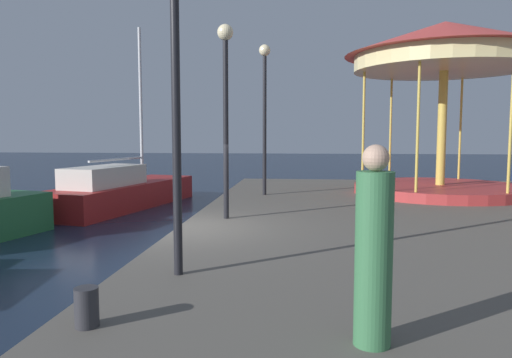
{
  "coord_description": "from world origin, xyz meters",
  "views": [
    {
      "loc": [
        2.62,
        -9.69,
        2.72
      ],
      "look_at": [
        1.1,
        5.4,
        1.32
      ],
      "focal_mm": 33.75,
      "sensor_mm": 36.0,
      "label": 1
    }
  ],
  "objects_px": {
    "lamp_post_far_end": "(265,94)",
    "lamp_post_near_edge": "(175,52)",
    "bollard_north": "(87,307)",
    "sailboat_red": "(121,191)",
    "lamp_post_mid_promenade": "(226,87)",
    "carousel": "(444,66)",
    "person_by_the_water": "(374,252)"
  },
  "relations": [
    {
      "from": "sailboat_red",
      "to": "carousel",
      "type": "distance_m",
      "value": 11.95
    },
    {
      "from": "lamp_post_near_edge",
      "to": "bollard_north",
      "type": "relative_size",
      "value": 11.08
    },
    {
      "from": "carousel",
      "to": "lamp_post_far_end",
      "type": "relative_size",
      "value": 1.32
    },
    {
      "from": "person_by_the_water",
      "to": "lamp_post_mid_promenade",
      "type": "bearing_deg",
      "value": 110.4
    },
    {
      "from": "sailboat_red",
      "to": "lamp_post_near_edge",
      "type": "bearing_deg",
      "value": -64.91
    },
    {
      "from": "sailboat_red",
      "to": "lamp_post_far_end",
      "type": "xyz_separation_m",
      "value": [
        5.47,
        -1.79,
        3.36
      ]
    },
    {
      "from": "lamp_post_mid_promenade",
      "to": "bollard_north",
      "type": "height_order",
      "value": "lamp_post_mid_promenade"
    },
    {
      "from": "lamp_post_far_end",
      "to": "bollard_north",
      "type": "relative_size",
      "value": 11.82
    },
    {
      "from": "lamp_post_mid_promenade",
      "to": "person_by_the_water",
      "type": "bearing_deg",
      "value": -69.6
    },
    {
      "from": "sailboat_red",
      "to": "lamp_post_far_end",
      "type": "relative_size",
      "value": 1.6
    },
    {
      "from": "carousel",
      "to": "person_by_the_water",
      "type": "xyz_separation_m",
      "value": [
        -3.76,
        -11.68,
        -3.24
      ]
    },
    {
      "from": "carousel",
      "to": "lamp_post_near_edge",
      "type": "distance_m",
      "value": 11.49
    },
    {
      "from": "sailboat_red",
      "to": "person_by_the_water",
      "type": "xyz_separation_m",
      "value": [
        7.36,
        -12.71,
        1.03
      ]
    },
    {
      "from": "lamp_post_far_end",
      "to": "bollard_north",
      "type": "bearing_deg",
      "value": -94.75
    },
    {
      "from": "lamp_post_mid_promenade",
      "to": "lamp_post_far_end",
      "type": "distance_m",
      "value": 4.49
    },
    {
      "from": "lamp_post_near_edge",
      "to": "lamp_post_mid_promenade",
      "type": "xyz_separation_m",
      "value": [
        -0.06,
        4.45,
        -0.04
      ]
    },
    {
      "from": "sailboat_red",
      "to": "bollard_north",
      "type": "bearing_deg",
      "value": -70.03
    },
    {
      "from": "lamp_post_far_end",
      "to": "lamp_post_near_edge",
      "type": "bearing_deg",
      "value": -92.92
    },
    {
      "from": "lamp_post_near_edge",
      "to": "person_by_the_water",
      "type": "height_order",
      "value": "lamp_post_near_edge"
    },
    {
      "from": "lamp_post_near_edge",
      "to": "lamp_post_far_end",
      "type": "height_order",
      "value": "lamp_post_far_end"
    },
    {
      "from": "sailboat_red",
      "to": "lamp_post_mid_promenade",
      "type": "height_order",
      "value": "sailboat_red"
    },
    {
      "from": "person_by_the_water",
      "to": "bollard_north",
      "type": "bearing_deg",
      "value": 177.23
    },
    {
      "from": "bollard_north",
      "to": "person_by_the_water",
      "type": "distance_m",
      "value": 2.87
    },
    {
      "from": "lamp_post_near_edge",
      "to": "lamp_post_mid_promenade",
      "type": "distance_m",
      "value": 4.46
    },
    {
      "from": "lamp_post_far_end",
      "to": "lamp_post_mid_promenade",
      "type": "bearing_deg",
      "value": -96.56
    },
    {
      "from": "lamp_post_far_end",
      "to": "carousel",
      "type": "bearing_deg",
      "value": 7.73
    },
    {
      "from": "bollard_north",
      "to": "person_by_the_water",
      "type": "relative_size",
      "value": 0.22
    },
    {
      "from": "lamp_post_near_edge",
      "to": "bollard_north",
      "type": "xyz_separation_m",
      "value": [
        -0.44,
        -1.87,
        -2.82
      ]
    },
    {
      "from": "carousel",
      "to": "person_by_the_water",
      "type": "bearing_deg",
      "value": -107.84
    },
    {
      "from": "lamp_post_mid_promenade",
      "to": "bollard_north",
      "type": "relative_size",
      "value": 10.92
    },
    {
      "from": "lamp_post_near_edge",
      "to": "lamp_post_far_end",
      "type": "xyz_separation_m",
      "value": [
        0.45,
        8.91,
        0.17
      ]
    },
    {
      "from": "lamp_post_mid_promenade",
      "to": "lamp_post_far_end",
      "type": "bearing_deg",
      "value": 83.44
    }
  ]
}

